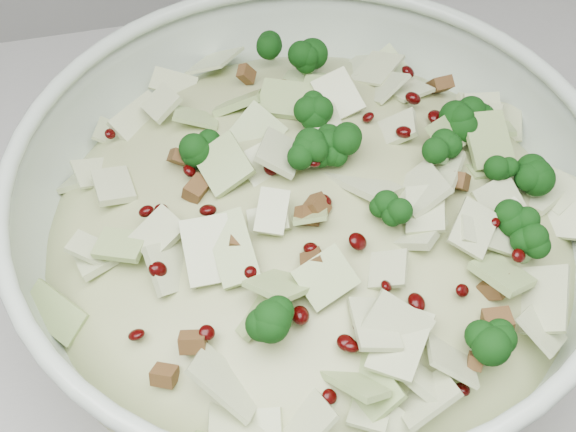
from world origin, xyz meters
name	(u,v)px	position (x,y,z in m)	size (l,w,h in m)	color
counter	(265,432)	(0.00, 1.70, 0.45)	(3.60, 0.60, 0.90)	#B2B2AD
mixing_bowl	(309,242)	(0.02, 1.60, 0.98)	(0.52, 0.52, 0.16)	beige
salad	(310,219)	(0.02, 1.60, 1.01)	(0.49, 0.49, 0.16)	#A4AE77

